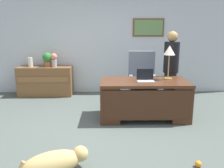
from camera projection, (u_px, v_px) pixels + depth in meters
ground_plane at (107, 130)px, 4.11m from camera, size 12.00×12.00×0.00m
back_wall at (108, 42)px, 6.33m from camera, size 7.00×0.16×2.70m
desk at (144, 98)px, 4.59m from camera, size 1.67×0.87×0.74m
credenza at (46, 81)px, 6.19m from camera, size 1.37×0.50×0.75m
armchair at (142, 82)px, 5.45m from camera, size 0.60×0.59×1.21m
person_standing at (171, 69)px, 5.09m from camera, size 0.32×0.32×1.66m
dog_lying at (55, 163)px, 2.83m from camera, size 0.82×0.59×0.30m
laptop at (145, 78)px, 4.49m from camera, size 0.32×0.22×0.22m
desk_lamp at (169, 52)px, 4.55m from camera, size 0.22×0.22×0.66m
vase_with_flowers at (54, 59)px, 6.06m from camera, size 0.17×0.17×0.35m
vase_empty at (30, 62)px, 6.07m from camera, size 0.12×0.12×0.24m
potted_plant at (47, 59)px, 6.06m from camera, size 0.24×0.24×0.36m
dog_toy_ball at (198, 164)px, 3.01m from camera, size 0.08×0.08×0.08m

